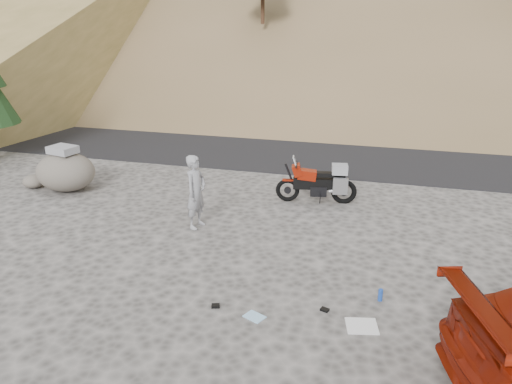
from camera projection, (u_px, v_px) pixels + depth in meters
ground at (279, 260)px, 10.13m from camera, size 140.00×140.00×0.00m
road at (333, 149)px, 18.29m from camera, size 120.00×7.00×0.05m
motorcycle at (320, 183)px, 12.99m from camera, size 2.11×0.82×1.26m
man at (197, 226)px, 11.70m from camera, size 0.53×0.70×1.73m
boulder at (66, 171)px, 13.88m from camera, size 2.09×1.96×1.26m
small_rock at (34, 181)px, 14.21m from camera, size 0.79×0.75×0.37m
gear_white_cloth at (362, 326)px, 7.99m from camera, size 0.58×0.54×0.02m
gear_bottle at (380, 295)px, 8.67m from camera, size 0.10×0.10×0.22m
gear_funnel at (502, 314)px, 8.15m from camera, size 0.19×0.19×0.20m
gear_glove_a at (325, 310)px, 8.41m from camera, size 0.16×0.14×0.04m
gear_glove_b at (216, 306)px, 8.51m from camera, size 0.16×0.14×0.05m
gear_blue_cloth at (254, 317)px, 8.24m from camera, size 0.40×0.36×0.01m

